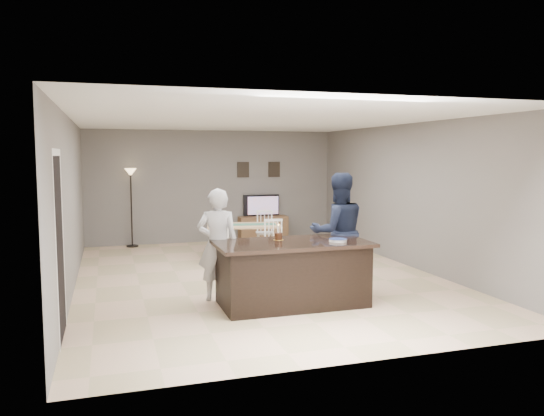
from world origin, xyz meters
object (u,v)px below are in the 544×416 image
object	(u,v)px
plate_stack	(338,240)
tv_console	(263,228)
television	(262,205)
woman	(218,245)
kitchen_island	(292,273)
man	(338,232)
floor_lamp	(131,186)
dining_table	(244,230)
birthday_cake	(278,236)

from	to	relation	value
plate_stack	tv_console	bearing A→B (deg)	84.16
tv_console	television	distance (m)	0.57
woman	tv_console	bearing A→B (deg)	-99.35
kitchen_island	woman	size ratio (longest dim) A/B	1.32
man	floor_lamp	distance (m)	5.83
kitchen_island	floor_lamp	world-z (taller)	floor_lamp
dining_table	woman	bearing A→B (deg)	-100.50
kitchen_island	birthday_cake	size ratio (longest dim) A/B	9.47
birthday_cake	woman	bearing A→B (deg)	157.29
woman	dining_table	size ratio (longest dim) A/B	0.86
woman	kitchen_island	bearing A→B (deg)	163.77
kitchen_island	floor_lamp	distance (m)	5.99
dining_table	floor_lamp	xyz separation A→B (m)	(-2.12, 2.11, 0.83)
birthday_cake	television	bearing A→B (deg)	76.18
woman	man	size ratio (longest dim) A/B	0.89
television	birthday_cake	bearing A→B (deg)	76.18
television	birthday_cake	size ratio (longest dim) A/B	4.03
woman	man	distance (m)	1.90
plate_stack	woman	bearing A→B (deg)	154.95
tv_console	woman	distance (m)	5.49
tv_console	dining_table	size ratio (longest dim) A/B	0.63
tv_console	television	size ratio (longest dim) A/B	1.31
kitchen_island	floor_lamp	size ratio (longest dim) A/B	1.19
man	kitchen_island	bearing A→B (deg)	35.49
tv_console	plate_stack	distance (m)	5.81
tv_console	kitchen_island	bearing A→B (deg)	-102.16
woman	birthday_cake	world-z (taller)	woman
kitchen_island	man	xyz separation A→B (m)	(0.95, 0.55, 0.46)
woman	man	xyz separation A→B (m)	(1.90, 0.00, 0.10)
woman	floor_lamp	xyz separation A→B (m)	(-0.99, 5.04, 0.58)
tv_console	man	distance (m)	5.06
kitchen_island	birthday_cake	bearing A→B (deg)	123.06
floor_lamp	television	bearing A→B (deg)	0.91
man	floor_lamp	world-z (taller)	man
plate_stack	floor_lamp	xyz separation A→B (m)	(-2.56, 5.77, 0.48)
birthday_cake	floor_lamp	world-z (taller)	floor_lamp
kitchen_island	dining_table	distance (m)	3.49
television	woman	xyz separation A→B (m)	(-2.15, -5.09, -0.05)
kitchen_island	floor_lamp	bearing A→B (deg)	109.17
kitchen_island	dining_table	bearing A→B (deg)	87.02
woman	birthday_cake	distance (m)	0.89
floor_lamp	dining_table	bearing A→B (deg)	-44.79
man	dining_table	world-z (taller)	man
kitchen_island	tv_console	size ratio (longest dim) A/B	1.79
tv_console	plate_stack	bearing A→B (deg)	-95.84
kitchen_island	woman	world-z (taller)	woman
kitchen_island	tv_console	bearing A→B (deg)	77.84
tv_console	birthday_cake	distance (m)	5.56
man	plate_stack	size ratio (longest dim) A/B	7.20
television	dining_table	size ratio (longest dim) A/B	0.48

